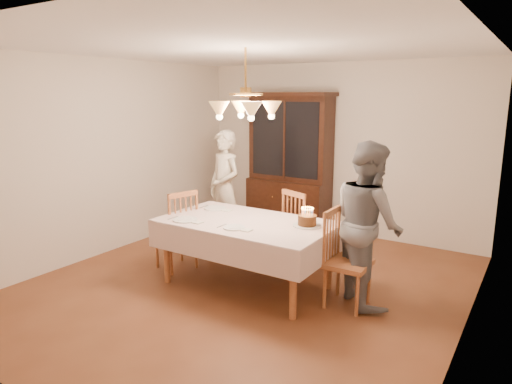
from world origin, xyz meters
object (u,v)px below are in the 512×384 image
Objects in this scene: dining_table at (246,227)px; elderly_woman at (225,188)px; birthday_cake at (307,221)px; chair_far_side at (304,234)px; china_hutch at (290,165)px.

dining_table is 1.50m from elderly_woman.
birthday_cake is at bearing 15.20° from dining_table.
dining_table is at bearing -109.73° from chair_far_side.
china_hutch is 1.31× the size of elderly_woman.
china_hutch reaches higher than elderly_woman.
elderly_woman reaches higher than dining_table.
dining_table is 0.91m from chair_far_side.
china_hutch is 2.48m from birthday_cake.
chair_far_side is 0.83m from birthday_cake.
china_hutch is (-0.69, 2.25, 0.36)m from dining_table.
chair_far_side is 3.33× the size of birthday_cake.
china_hutch is at bearing 122.90° from birthday_cake.
dining_table is 2.38m from china_hutch.
china_hutch is 2.16× the size of chair_far_side.
dining_table is 1.90× the size of chair_far_side.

